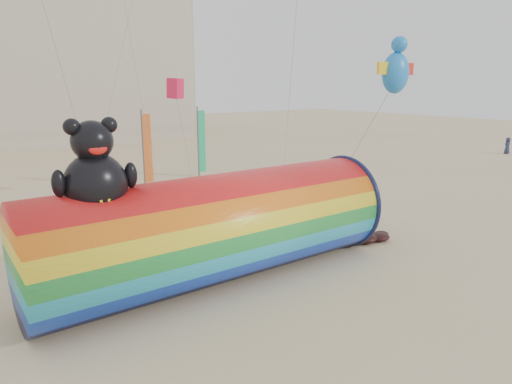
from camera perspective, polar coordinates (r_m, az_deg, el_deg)
ground at (r=18.22m, az=1.52°, el=-8.47°), size 160.00×160.00×0.00m
windsock_assembly at (r=16.01m, az=-4.82°, el=-4.13°), size 12.93×3.94×5.96m
kite_handler at (r=21.55m, az=8.63°, el=-2.49°), size 0.81×0.81×1.89m
fabric_bundle at (r=20.77m, az=13.77°, el=-5.57°), size 2.62×1.35×0.41m
festival_banners at (r=30.38m, az=-16.40°, el=5.00°), size 14.74×1.84×5.20m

